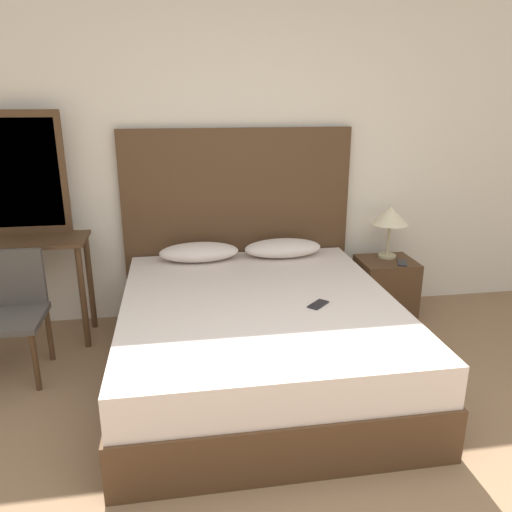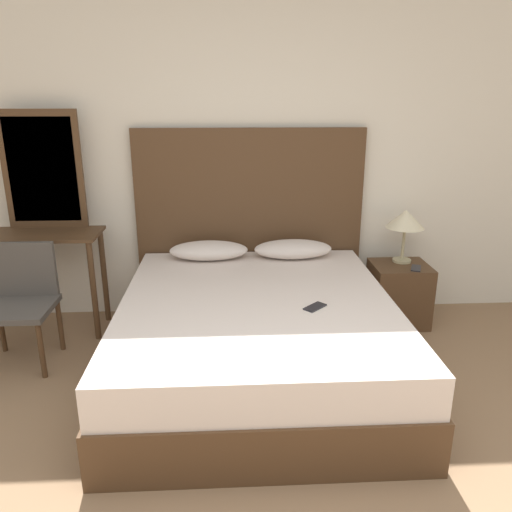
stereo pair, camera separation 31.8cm
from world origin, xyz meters
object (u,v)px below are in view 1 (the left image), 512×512
Objects in this scene: vanity_desk at (29,262)px; chair at (7,306)px; phone_on_nightstand at (402,263)px; nightstand at (385,288)px; table_lamp at (390,217)px; bed at (258,337)px; phone_on_bed at (318,304)px.

vanity_desk is 1.03× the size of chair.
vanity_desk is (-2.83, 0.11, 0.12)m from phone_on_nightstand.
phone_on_nightstand is 2.89m from chair.
nightstand is 0.28m from phone_on_nightstand.
vanity_desk is (-2.78, -0.07, -0.21)m from table_lamp.
bed reaches higher than nightstand.
table_lamp is at bearing 1.45° from vanity_desk.
bed is 1.39m from nightstand.
bed is 1.77m from vanity_desk.
table_lamp is at bearing 10.20° from chair.
phone_on_nightstand is at bearing -73.31° from table_lamp.
chair is (-2.79, -0.43, 0.22)m from nightstand.
phone_on_nightstand is at bearing -49.65° from nightstand.
phone_on_nightstand is at bearing 26.73° from bed.
nightstand is at bearing -0.18° from vanity_desk.
vanity_desk reaches higher than nightstand.
nightstand is 0.59× the size of vanity_desk.
phone_on_bed is 0.37× the size of table_lamp.
phone_on_nightstand is at bearing 6.55° from chair.
phone_on_bed reaches higher than phone_on_nightstand.
table_lamp is (0.87, 0.98, 0.28)m from phone_on_bed.
chair is at bearing -169.80° from table_lamp.
vanity_desk is 0.46m from chair.
phone_on_bed is (0.34, -0.17, 0.28)m from bed.
vanity_desk is (-1.56, 0.75, 0.35)m from bed.
nightstand is (0.84, 0.90, -0.30)m from phone_on_bed.
chair is (-2.82, -0.51, -0.37)m from table_lamp.
phone_on_nightstand is at bearing 41.03° from phone_on_bed.
chair is at bearing -171.27° from nightstand.
phone_on_nightstand is 2.83m from vanity_desk.
table_lamp reaches higher than phone_on_nightstand.
vanity_desk is at bearing 179.82° from nightstand.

